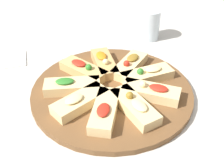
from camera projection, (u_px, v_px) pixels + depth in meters
The scene contains 13 objects.
ground_plane at pixel (112, 93), 0.72m from camera, with size 3.00×3.00×0.00m, color beige.
serving_board at pixel (112, 90), 0.71m from camera, with size 0.43×0.43×0.02m, color brown.
focaccia_slice_0 at pixel (83, 70), 0.75m from camera, with size 0.13×0.15×0.04m.
focaccia_slice_1 at pixel (72, 86), 0.69m from camera, with size 0.15×0.07×0.04m.
focaccia_slice_2 at pixel (80, 101), 0.64m from camera, with size 0.15×0.12×0.04m.
focaccia_slice_3 at pixel (105, 110), 0.61m from camera, with size 0.10×0.16×0.04m.
focaccia_slice_4 at pixel (135, 106), 0.62m from camera, with size 0.10×0.16×0.04m.
focaccia_slice_5 at pixel (151, 92), 0.67m from camera, with size 0.15×0.12×0.04m.
focaccia_slice_6 at pixel (147, 75), 0.73m from camera, with size 0.15×0.08×0.04m.
focaccia_slice_7 at pixel (130, 65), 0.77m from camera, with size 0.14×0.14×0.04m.
focaccia_slice_8 at pixel (103, 63), 0.78m from camera, with size 0.06×0.15×0.04m.
water_glass at pixel (149, 25), 0.95m from camera, with size 0.08×0.08×0.11m, color silver.
napkin_stack at pixel (7, 60), 0.85m from camera, with size 0.11×0.10×0.01m, color white.
Camera 1 is at (0.12, 0.55, 0.45)m, focal length 42.00 mm.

